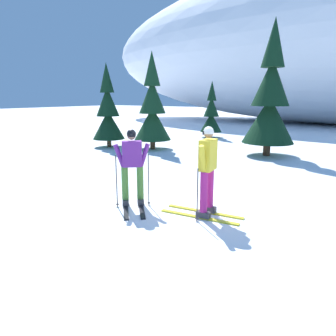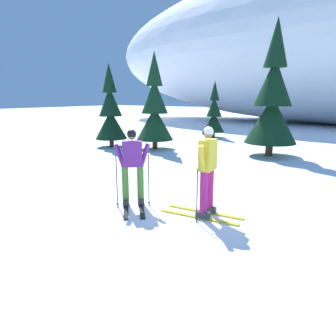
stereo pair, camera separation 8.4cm
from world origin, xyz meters
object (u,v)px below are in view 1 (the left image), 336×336
skier_yellow_jacket (207,170)px  pine_tree_center_right (211,114)px  pine_tree_far_right (270,100)px  pine_tree_center_left (152,109)px  pine_tree_far_left (108,113)px  skier_purple_jacket (132,166)px

skier_yellow_jacket → pine_tree_center_right: pine_tree_center_right is taller
pine_tree_center_right → pine_tree_far_right: size_ratio=0.61×
pine_tree_center_left → pine_tree_center_right: bearing=86.2°
pine_tree_far_left → pine_tree_center_right: 6.63m
pine_tree_center_left → pine_tree_center_right: pine_tree_center_left is taller
pine_tree_far_left → pine_tree_far_right: pine_tree_far_right is taller
skier_purple_jacket → pine_tree_far_right: bearing=84.9°
skier_purple_jacket → skier_yellow_jacket: bearing=11.4°
pine_tree_far_right → skier_purple_jacket: bearing=-95.1°
skier_purple_jacket → pine_tree_center_right: (-3.91, 12.03, 0.48)m
pine_tree_far_left → pine_tree_center_left: (2.16, 0.67, 0.18)m
pine_tree_far_right → skier_yellow_jacket: bearing=-82.6°
pine_tree_center_left → pine_tree_far_right: pine_tree_far_right is taller
skier_purple_jacket → pine_tree_far_left: pine_tree_far_left is taller
pine_tree_far_left → pine_tree_center_left: pine_tree_center_left is taller
pine_tree_far_left → pine_tree_far_right: size_ratio=0.73×
skier_purple_jacket → pine_tree_far_right: size_ratio=0.32×
skier_yellow_jacket → pine_tree_far_right: pine_tree_far_right is taller
skier_yellow_jacket → pine_tree_far_right: 7.72m
skier_yellow_jacket → pine_tree_far_left: bearing=145.5°
pine_tree_far_left → skier_yellow_jacket: bearing=-34.5°
skier_purple_jacket → pine_tree_center_right: pine_tree_center_right is taller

